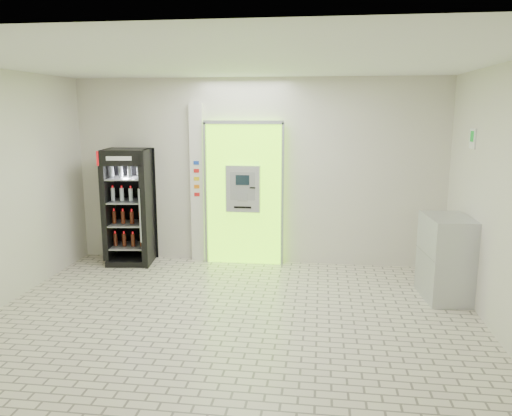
# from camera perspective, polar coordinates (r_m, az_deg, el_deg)

# --- Properties ---
(ground) EXTENTS (6.00, 6.00, 0.00)m
(ground) POSITION_cam_1_polar(r_m,az_deg,el_deg) (6.10, -2.98, -12.93)
(ground) COLOR beige
(ground) RESTS_ON ground
(room_shell) EXTENTS (6.00, 6.00, 6.00)m
(room_shell) POSITION_cam_1_polar(r_m,az_deg,el_deg) (5.61, -3.17, 4.52)
(room_shell) COLOR beige
(room_shell) RESTS_ON ground
(atm_assembly) EXTENTS (1.30, 0.24, 2.33)m
(atm_assembly) POSITION_cam_1_polar(r_m,az_deg,el_deg) (8.09, -1.37, 1.75)
(atm_assembly) COLOR #7BE611
(atm_assembly) RESTS_ON ground
(pillar) EXTENTS (0.22, 0.11, 2.60)m
(pillar) POSITION_cam_1_polar(r_m,az_deg,el_deg) (8.26, -6.70, 2.78)
(pillar) COLOR silver
(pillar) RESTS_ON ground
(beverage_cooler) EXTENTS (0.78, 0.73, 1.88)m
(beverage_cooler) POSITION_cam_1_polar(r_m,az_deg,el_deg) (8.41, -14.25, -0.09)
(beverage_cooler) COLOR black
(beverage_cooler) RESTS_ON ground
(steel_cabinet) EXTENTS (0.64, 0.89, 1.12)m
(steel_cabinet) POSITION_cam_1_polar(r_m,az_deg,el_deg) (7.12, 20.92, -5.34)
(steel_cabinet) COLOR #B1B4B9
(steel_cabinet) RESTS_ON ground
(exit_sign) EXTENTS (0.02, 0.22, 0.26)m
(exit_sign) POSITION_cam_1_polar(r_m,az_deg,el_deg) (7.16, 23.52, 7.29)
(exit_sign) COLOR white
(exit_sign) RESTS_ON room_shell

